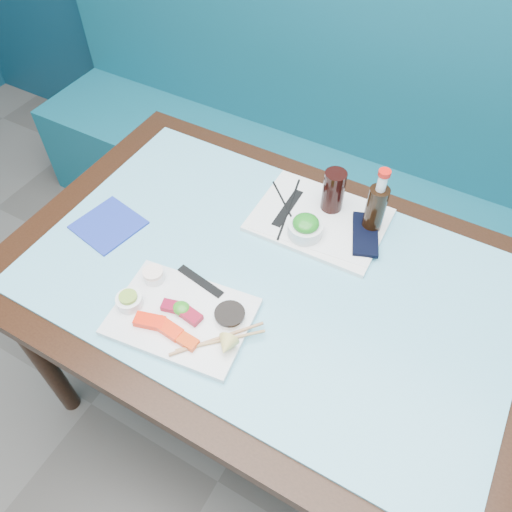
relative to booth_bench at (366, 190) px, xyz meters
The scene contains 34 objects.
booth_bench is the anchor object (origin of this frame).
dining_table 0.89m from the booth_bench, 90.00° to the right, with size 1.40×0.90×0.75m.
glass_top 0.92m from the booth_bench, 90.00° to the right, with size 1.22×0.76×0.01m, color #67B7CF.
sashimi_plate 1.14m from the booth_bench, 96.65° to the right, with size 0.33×0.23×0.02m, color white.
salmon_left 1.20m from the booth_bench, 98.85° to the right, with size 0.07×0.03×0.02m, color #FF230A.
salmon_mid 1.19m from the booth_bench, 96.36° to the right, with size 0.07×0.03×0.02m, color #FF2B0A.
salmon_right 1.19m from the booth_bench, 93.78° to the right, with size 0.06×0.03×0.02m, color #F03B09.
tuna_left 1.14m from the booth_bench, 98.29° to the right, with size 0.05×0.03×0.02m, color maroon.
tuna_right 1.13m from the booth_bench, 95.34° to the right, with size 0.05×0.03×0.02m, color maroon.
seaweed_garnish 1.13m from the booth_bench, 96.99° to the right, with size 0.04×0.04×0.02m, color #2F8A20.
ramekin_wasabi 1.20m from the booth_bench, 102.80° to the right, with size 0.06×0.06×0.03m, color white.
wasabi_fill 1.20m from the booth_bench, 102.80° to the right, with size 0.04×0.04×0.01m, color olive.
ramekin_ginger 1.11m from the booth_bench, 103.64° to the right, with size 0.05×0.05×0.02m, color white.
ginger_fill 1.12m from the booth_bench, 103.64° to the right, with size 0.05×0.05×0.01m, color #FFE2D1.
soy_dish 1.09m from the booth_bench, 91.05° to the right, with size 0.07×0.07×0.01m, color white.
soy_fill 1.09m from the booth_bench, 91.05° to the right, with size 0.07×0.07×0.01m, color black.
lemon_wedge 1.17m from the booth_bench, 88.87° to the right, with size 0.05×0.05×0.04m, color #E5D16C.
chopstick_sleeve 1.04m from the booth_bench, 98.26° to the right, with size 0.14×0.02×0.00m, color black.
wooden_chopstick_a 1.15m from the booth_bench, 90.72° to the right, with size 0.01×0.01×0.23m, color #AE7A52.
wooden_chopstick_b 1.15m from the booth_bench, 90.19° to the right, with size 0.01×0.01×0.21m, color tan.
serving_tray 0.72m from the booth_bench, 87.31° to the right, with size 0.36×0.27×0.01m, color white.
paper_placemat 0.72m from the booth_bench, 87.31° to the right, with size 0.34×0.24×0.00m, color white.
seaweed_bowl 0.80m from the booth_bench, 88.45° to the right, with size 0.09×0.09×0.04m, color silver.
seaweed_salad 0.81m from the booth_bench, 88.45° to the right, with size 0.07×0.07×0.04m, color #1C7A1C.
cola_glass 0.72m from the booth_bench, 86.01° to the right, with size 0.06×0.06×0.13m, color black.
navy_pouch 0.74m from the booth_bench, 74.87° to the right, with size 0.07×0.16×0.01m, color black.
fork 0.66m from the booth_bench, 72.50° to the right, with size 0.01×0.01×0.10m, color silver.
black_chopstick_a 0.74m from the booth_bench, 96.57° to the right, with size 0.01×0.01×0.22m, color black.
black_chopstick_b 0.74m from the booth_bench, 95.83° to the right, with size 0.01×0.01×0.25m, color black.
tray_sleeve 0.74m from the booth_bench, 96.20° to the right, with size 0.03×0.16×0.00m, color black.
cola_bottle_body 0.75m from the booth_bench, 73.72° to the right, with size 0.05×0.05×0.15m, color black.
cola_bottle_neck 0.81m from the booth_bench, 73.72° to the right, with size 0.03×0.03×0.05m, color white.
cola_bottle_cap 0.83m from the booth_bench, 73.72° to the right, with size 0.03×0.03×0.01m, color red.
blue_napkin 1.10m from the booth_bench, 117.76° to the right, with size 0.16×0.16×0.01m, color navy.
Camera 1 is at (0.35, 0.75, 1.78)m, focal length 35.00 mm.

